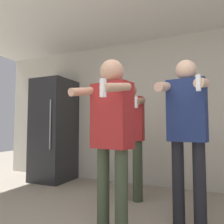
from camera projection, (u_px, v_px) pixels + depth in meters
The scene contains 5 objects.
wall_back at pixel (168, 111), 3.71m from camera, with size 7.00×0.06×2.55m.
refrigerator at pixel (54, 130), 4.16m from camera, with size 0.66×0.74×1.90m.
person_woman_foreground at pixel (111, 128), 2.00m from camera, with size 0.49×0.54×1.63m.
person_man_side at pixel (187, 125), 2.22m from camera, with size 0.50×0.51×1.70m.
person_spectator_back at pixel (130, 132), 3.03m from camera, with size 0.47×0.52×1.61m.
Camera 1 is at (0.59, -1.00, 1.00)m, focal length 35.00 mm.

